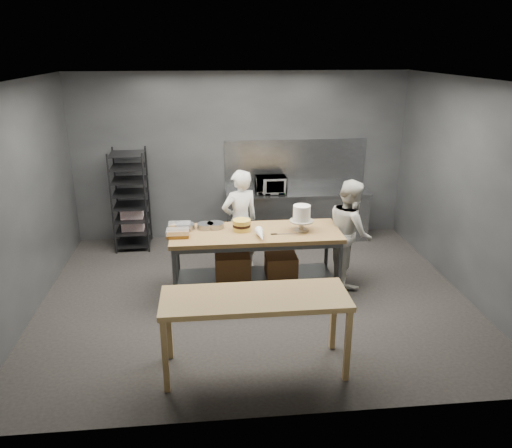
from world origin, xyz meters
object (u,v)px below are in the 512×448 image
Objects in this scene: microwave at (271,185)px; near_counter at (255,303)px; speed_rack at (131,201)px; chef_behind at (240,222)px; layer_cake at (242,225)px; work_table at (255,254)px; chef_right at (350,232)px; frosted_cake_stand at (302,215)px.

near_counter is at bearing -99.88° from microwave.
chef_behind is at bearing -33.74° from speed_rack.
layer_cake is (0.01, 1.95, 0.19)m from near_counter.
speed_rack reaches higher than near_counter.
chef_behind is at bearing 102.95° from work_table.
chef_right reaches higher than work_table.
speed_rack is at bearing -55.35° from chef_behind.
chef_behind is (1.82, -1.22, -0.03)m from speed_rack.
chef_right is 6.23× the size of layer_cake.
frosted_cake_stand is (2.64, -1.96, 0.30)m from speed_rack.
chef_behind is 3.05× the size of microwave.
chef_right reaches higher than layer_cake.
work_table is 4.43× the size of microwave.
chef_right is (1.62, 2.05, -0.02)m from near_counter.
layer_cake is (-0.18, 0.05, 0.43)m from work_table.
near_counter is 2.06m from frosted_cake_stand.
chef_right is at bearing -62.75° from microwave.
work_table is 9.41× the size of layer_cake.
microwave is 1.45× the size of frosted_cake_stand.
frosted_cake_stand is 1.47× the size of layer_cake.
frosted_cake_stand is 0.86m from layer_cake.
frosted_cake_stand is (-0.78, -0.20, 0.36)m from chef_right.
speed_rack reaches higher than layer_cake.
layer_cake is (-0.67, -1.94, -0.05)m from microwave.
near_counter is at bearing -114.57° from frosted_cake_stand.
speed_rack is 2.59m from layer_cake.
layer_cake is at bearing 173.17° from frosted_cake_stand.
chef_behind is 6.47× the size of layer_cake.
chef_right is 4.24× the size of frosted_cake_stand.
near_counter is (-0.19, -1.90, 0.24)m from work_table.
chef_right is at bearing 51.65° from near_counter.
near_counter is 5.34× the size of frosted_cake_stand.
work_table is 2.76m from speed_rack.
chef_behind reaches higher than frosted_cake_stand.
frosted_cake_stand is (0.17, -2.04, 0.10)m from microwave.
speed_rack is at bearing 136.11° from work_table.
frosted_cake_stand is at bearing -6.83° from layer_cake.
microwave is at bearing 94.76° from frosted_cake_stand.
chef_behind is 4.41× the size of frosted_cake_stand.
layer_cake is at bearing 89.82° from near_counter.
near_counter is 1.14× the size of speed_rack.
speed_rack reaches higher than chef_behind.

